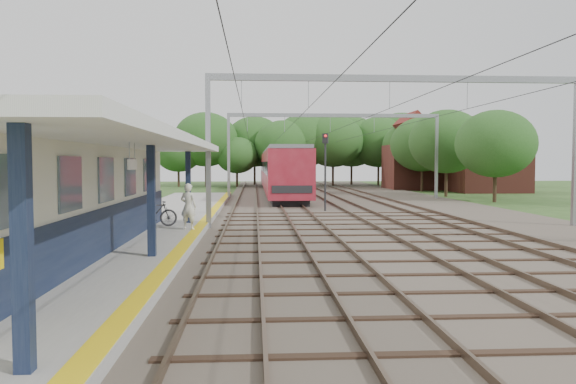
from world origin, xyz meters
name	(u,v)px	position (x,y,z in m)	size (l,w,h in m)	color
ground	(410,324)	(0.00, 0.00, 0.00)	(160.00, 160.00, 0.00)	#2D4C1E
ballast_bed	(350,204)	(4.00, 30.00, 0.05)	(18.00, 90.00, 0.10)	#473D33
platform	(148,229)	(-7.50, 14.00, 0.17)	(5.00, 52.00, 0.35)	gray
yellow_stripe	(201,225)	(-5.25, 14.00, 0.35)	(0.45, 52.00, 0.01)	yellow
station_building	(58,196)	(-8.88, 7.00, 2.04)	(3.41, 18.00, 3.40)	beige
canopy	(84,142)	(-7.77, 6.00, 3.64)	(6.40, 20.00, 3.44)	#0F1932
rail_tracks	(316,202)	(1.50, 30.00, 0.18)	(11.80, 88.00, 0.15)	brown
catenary_system	(354,124)	(3.39, 25.28, 5.51)	(17.22, 88.00, 7.00)	gray
tree_band	(311,147)	(3.84, 57.12, 4.92)	(31.72, 30.88, 8.82)	#382619
house_near	(488,163)	(21.00, 46.00, 2.99)	(7.00, 6.12, 7.89)	brown
house_far	(422,161)	(16.00, 52.00, 3.23)	(8.00, 6.12, 8.66)	brown
person	(188,206)	(-5.60, 12.42, 1.28)	(0.68, 0.45, 1.86)	silver
bicycle	(155,213)	(-7.11, 13.38, 0.91)	(0.53, 1.87, 1.13)	black
train	(279,170)	(-0.50, 45.67, 2.30)	(3.16, 39.35, 4.14)	black
signal_post	(325,161)	(1.35, 23.50, 3.14)	(0.38, 0.33, 4.80)	black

